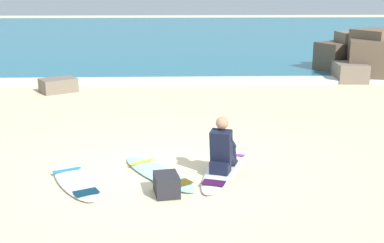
% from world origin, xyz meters
% --- Properties ---
extents(ground_plane, '(80.00, 80.00, 0.00)m').
position_xyz_m(ground_plane, '(0.00, 0.00, 0.00)').
color(ground_plane, beige).
extents(sea, '(80.00, 28.00, 0.10)m').
position_xyz_m(sea, '(0.00, 21.49, 0.05)').
color(sea, teal).
rests_on(sea, ground).
extents(breaking_foam, '(80.00, 0.90, 0.11)m').
position_xyz_m(breaking_foam, '(0.00, 7.79, 0.06)').
color(breaking_foam, white).
rests_on(breaking_foam, ground).
extents(surfboard_main, '(1.22, 2.39, 0.08)m').
position_xyz_m(surfboard_main, '(1.02, -0.04, 0.04)').
color(surfboard_main, silver).
rests_on(surfboard_main, ground).
extents(surfer_seated, '(0.55, 0.77, 0.95)m').
position_xyz_m(surfer_seated, '(0.97, -0.20, 0.44)').
color(surfer_seated, black).
rests_on(surfer_seated, surfboard_main).
extents(surfboard_spare_near, '(1.27, 1.81, 0.08)m').
position_xyz_m(surfboard_spare_near, '(-1.43, -0.55, 0.04)').
color(surfboard_spare_near, silver).
rests_on(surfboard_spare_near, ground).
extents(surfboard_spare_far, '(1.55, 1.93, 0.08)m').
position_xyz_m(surfboard_spare_far, '(-0.10, -0.22, 0.04)').
color(surfboard_spare_far, '#9ED1E5').
rests_on(surfboard_spare_far, ground).
extents(rock_outcrop_distant, '(3.01, 3.00, 1.58)m').
position_xyz_m(rock_outcrop_distant, '(6.66, 8.89, 0.67)').
color(rock_outcrop_distant, brown).
rests_on(rock_outcrop_distant, ground).
extents(shoreline_rock, '(1.20, 1.11, 0.40)m').
position_xyz_m(shoreline_rock, '(-3.23, 6.49, 0.20)').
color(shoreline_rock, '#756656').
rests_on(shoreline_rock, ground).
extents(beach_bag, '(0.44, 0.53, 0.32)m').
position_xyz_m(beach_bag, '(0.05, -1.01, 0.16)').
color(beach_bag, '#232328').
rests_on(beach_bag, ground).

